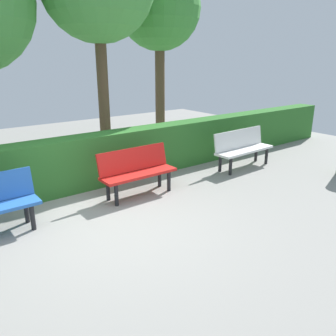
{
  "coord_description": "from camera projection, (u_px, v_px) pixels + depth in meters",
  "views": [
    {
      "loc": [
        2.04,
        4.28,
        2.41
      ],
      "look_at": [
        -1.44,
        -0.29,
        0.55
      ],
      "focal_mm": 36.2,
      "sensor_mm": 36.0,
      "label": 1
    }
  ],
  "objects": [
    {
      "name": "bench_white",
      "position": [
        242.0,
        147.0,
        7.76
      ],
      "size": [
        1.61,
        0.51,
        0.86
      ],
      "rotation": [
        0.0,
        0.0,
        0.03
      ],
      "color": "white",
      "rests_on": "ground_plane"
    },
    {
      "name": "ground_plane",
      "position": [
        105.0,
        225.0,
        5.16
      ],
      "size": [
        17.74,
        17.74,
        0.0
      ],
      "primitive_type": "plane",
      "color": "gray"
    },
    {
      "name": "bench_red",
      "position": [
        137.0,
        170.0,
        6.18
      ],
      "size": [
        1.43,
        0.48,
        0.86
      ],
      "rotation": [
        0.0,
        0.0,
        0.01
      ],
      "color": "red",
      "rests_on": "ground_plane"
    },
    {
      "name": "hedge_row",
      "position": [
        118.0,
        156.0,
        6.93
      ],
      "size": [
        13.74,
        0.5,
        1.02
      ],
      "primitive_type": "cube",
      "color": "#2D6B28",
      "rests_on": "ground_plane"
    },
    {
      "name": "tree_near",
      "position": [
        159.0,
        10.0,
        8.65
      ],
      "size": [
        2.12,
        2.12,
        4.71
      ],
      "color": "brown",
      "rests_on": "ground_plane"
    }
  ]
}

